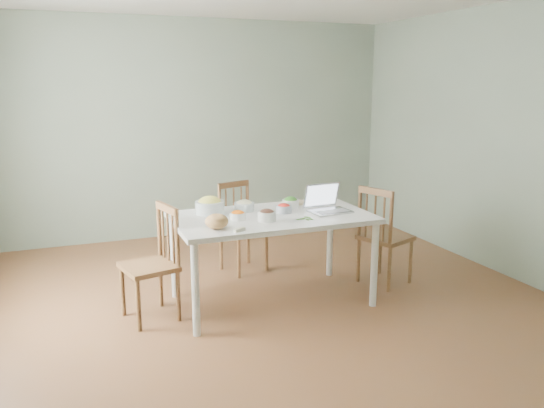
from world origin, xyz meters
name	(u,v)px	position (x,y,z in m)	size (l,w,h in m)	color
floor	(271,303)	(0.00, 0.00, 0.00)	(5.00, 5.00, 0.00)	brown
wall_back	(199,129)	(0.00, 2.50, 1.35)	(5.00, 0.00, 2.70)	gray
wall_front	(484,224)	(0.00, -2.50, 1.35)	(5.00, 0.00, 2.70)	gray
wall_right	(502,141)	(2.50, 0.00, 1.35)	(0.00, 5.00, 2.70)	gray
dining_table	(272,259)	(0.02, 0.03, 0.40)	(1.71, 0.96, 0.80)	white
chair_far	(243,228)	(0.05, 0.90, 0.46)	(0.41, 0.39, 0.92)	#3C1E0D
chair_left	(149,264)	(-1.05, 0.07, 0.48)	(0.42, 0.40, 0.95)	#3C1E0D
chair_right	(386,235)	(1.22, 0.07, 0.48)	(0.43, 0.41, 0.97)	#3C1E0D
bread_boule	(217,221)	(-0.54, -0.22, 0.86)	(0.19, 0.19, 0.12)	#A57D4F
butter_stick	(240,230)	(-0.40, -0.36, 0.81)	(0.10, 0.03, 0.03)	beige
bowl_squash	(210,205)	(-0.46, 0.29, 0.87)	(0.26, 0.26, 0.15)	tan
bowl_carrot	(238,215)	(-0.30, 0.00, 0.84)	(0.14, 0.14, 0.08)	#EF6106
bowl_onion	(244,206)	(-0.15, 0.28, 0.85)	(0.18, 0.18, 0.10)	beige
bowl_mushroom	(267,215)	(-0.09, -0.14, 0.85)	(0.15, 0.15, 0.10)	#35170D
bowl_redpep	(284,208)	(0.16, 0.08, 0.84)	(0.14, 0.14, 0.08)	red
bowl_broccoli	(291,202)	(0.29, 0.25, 0.85)	(0.16, 0.16, 0.10)	#144812
flatbread	(294,202)	(0.39, 0.39, 0.81)	(0.21, 0.21, 0.02)	beige
basil_bunch	(304,218)	(0.22, -0.20, 0.81)	(0.18, 0.18, 0.02)	#214C16
laptop	(331,199)	(0.55, -0.05, 0.92)	(0.35, 0.31, 0.24)	#BCBCC2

